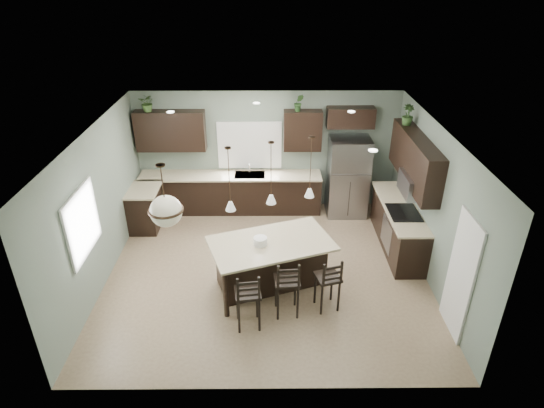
{
  "coord_description": "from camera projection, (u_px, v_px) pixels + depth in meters",
  "views": [
    {
      "loc": [
        0.05,
        -7.14,
        5.26
      ],
      "look_at": [
        0.1,
        0.4,
        1.25
      ],
      "focal_mm": 30.0,
      "sensor_mm": 36.0,
      "label": 1
    }
  ],
  "objects": [
    {
      "name": "plant_back_right",
      "position": [
        299.0,
        103.0,
        9.81
      ],
      "size": [
        0.21,
        0.18,
        0.38
      ],
      "primitive_type": "imported",
      "rotation": [
        0.0,
        0.0,
        -0.04
      ],
      "color": "#284C21",
      "rests_on": "back_upper_right"
    },
    {
      "name": "faucet",
      "position": [
        250.0,
        170.0,
        10.38
      ],
      "size": [
        0.02,
        0.02,
        0.28
      ],
      "primitive_type": "cylinder",
      "color": "silver",
      "rests_on": "back_countertop"
    },
    {
      "name": "ground",
      "position": [
        267.0,
        271.0,
        8.77
      ],
      "size": [
        6.0,
        6.0,
        0.0
      ],
      "primitive_type": "plane",
      "color": "#9E8466",
      "rests_on": "ground"
    },
    {
      "name": "bar_stool_left",
      "position": [
        248.0,
        299.0,
        7.21
      ],
      "size": [
        0.45,
        0.45,
        1.09
      ],
      "primitive_type": "cube",
      "rotation": [
        0.0,
        0.0,
        0.13
      ],
      "color": "black",
      "rests_on": "ground"
    },
    {
      "name": "back_upper_right",
      "position": [
        303.0,
        131.0,
        10.14
      ],
      "size": [
        0.85,
        0.34,
        0.9
      ],
      "primitive_type": "cube",
      "color": "black",
      "rests_on": "room_shell"
    },
    {
      "name": "plant_right_wall",
      "position": [
        408.0,
        115.0,
        8.98
      ],
      "size": [
        0.27,
        0.27,
        0.41
      ],
      "primitive_type": "imported",
      "rotation": [
        0.0,
        0.0,
        0.17
      ],
      "color": "#2E4F22",
      "rests_on": "right_upper_cabs"
    },
    {
      "name": "fridge_header",
      "position": [
        351.0,
        117.0,
        10.01
      ],
      "size": [
        1.05,
        0.34,
        0.45
      ],
      "primitive_type": "cube",
      "color": "black",
      "rests_on": "room_shell"
    },
    {
      "name": "right_upper_cabs",
      "position": [
        415.0,
        159.0,
        8.65
      ],
      "size": [
        0.34,
        2.35,
        0.9
      ],
      "primitive_type": "cube",
      "color": "black",
      "rests_on": "room_shell"
    },
    {
      "name": "chandelier",
      "position": [
        164.0,
        196.0,
        6.52
      ],
      "size": [
        0.52,
        0.52,
        0.99
      ],
      "primitive_type": null,
      "color": "beige",
      "rests_on": "room_shell"
    },
    {
      "name": "pendant_left",
      "position": [
        229.0,
        180.0,
        7.13
      ],
      "size": [
        0.17,
        0.17,
        1.1
      ],
      "primitive_type": null,
      "color": "silver",
      "rests_on": "room_shell"
    },
    {
      "name": "serving_dish",
      "position": [
        260.0,
        241.0,
        7.87
      ],
      "size": [
        0.24,
        0.24,
        0.14
      ],
      "primitive_type": "cylinder",
      "color": "white",
      "rests_on": "kitchen_island"
    },
    {
      "name": "refrigerator",
      "position": [
        348.0,
        177.0,
        10.39
      ],
      "size": [
        0.9,
        0.74,
        1.85
      ],
      "primitive_type": "cube",
      "color": "gray",
      "rests_on": "ground"
    },
    {
      "name": "sink_inset",
      "position": [
        250.0,
        175.0,
        10.48
      ],
      "size": [
        0.7,
        0.45,
        0.01
      ],
      "primitive_type": "cube",
      "color": "gray",
      "rests_on": "back_countertop"
    },
    {
      "name": "pendant_center",
      "position": [
        271.0,
        173.0,
        7.34
      ],
      "size": [
        0.17,
        0.17,
        1.1
      ],
      "primitive_type": null,
      "color": "silver",
      "rests_on": "room_shell"
    },
    {
      "name": "wall_oven_front",
      "position": [
        386.0,
        234.0,
        9.11
      ],
      "size": [
        0.01,
        0.72,
        0.6
      ],
      "primitive_type": "cube",
      "color": "gray",
      "rests_on": "right_lower_cabs"
    },
    {
      "name": "cooktop",
      "position": [
        404.0,
        213.0,
        8.88
      ],
      "size": [
        0.58,
        0.75,
        0.02
      ],
      "primitive_type": "cube",
      "color": "black",
      "rests_on": "right_countertop"
    },
    {
      "name": "back_countertop",
      "position": [
        230.0,
        176.0,
        10.48
      ],
      "size": [
        4.2,
        0.66,
        0.04
      ],
      "primitive_type": "cube",
      "color": "beige",
      "rests_on": "back_lower_cabs"
    },
    {
      "name": "pendant_right",
      "position": [
        311.0,
        167.0,
        7.56
      ],
      "size": [
        0.17,
        0.17,
        1.1
      ],
      "primitive_type": null,
      "color": "white",
      "rests_on": "room_shell"
    },
    {
      "name": "bar_stool_center",
      "position": [
        287.0,
        286.0,
        7.48
      ],
      "size": [
        0.44,
        0.44,
        1.1
      ],
      "primitive_type": "cube",
      "rotation": [
        0.0,
        0.0,
        0.08
      ],
      "color": "black",
      "rests_on": "ground"
    },
    {
      "name": "left_return_cabs",
      "position": [
        145.0,
        209.0,
        10.05
      ],
      "size": [
        0.6,
        0.9,
        0.9
      ],
      "primitive_type": "cube",
      "color": "black",
      "rests_on": "ground"
    },
    {
      "name": "room_shell",
      "position": [
        266.0,
        192.0,
        7.98
      ],
      "size": [
        6.0,
        6.0,
        6.0
      ],
      "color": "slate",
      "rests_on": "ground"
    },
    {
      "name": "right_lower_cabs",
      "position": [
        398.0,
        227.0,
        9.35
      ],
      "size": [
        0.6,
        2.35,
        0.9
      ],
      "primitive_type": "cube",
      "color": "black",
      "rests_on": "ground"
    },
    {
      "name": "back_lower_cabs",
      "position": [
        231.0,
        193.0,
        10.72
      ],
      "size": [
        4.2,
        0.6,
        0.9
      ],
      "primitive_type": "cube",
      "color": "black",
      "rests_on": "ground"
    },
    {
      "name": "bar_stool_right",
      "position": [
        327.0,
        283.0,
        7.61
      ],
      "size": [
        0.48,
        0.48,
        1.04
      ],
      "primitive_type": "cube",
      "rotation": [
        0.0,
        0.0,
        0.28
      ],
      "color": "black",
      "rests_on": "ground"
    },
    {
      "name": "microwave",
      "position": [
        413.0,
        185.0,
        8.59
      ],
      "size": [
        0.4,
        0.75,
        0.4
      ],
      "primitive_type": "cube",
      "color": "gray",
      "rests_on": "right_upper_cabs"
    },
    {
      "name": "window_left",
      "position": [
        82.0,
        223.0,
        7.32
      ],
      "size": [
        0.02,
        1.1,
        1.0
      ],
      "primitive_type": "cube",
      "color": "white",
      "rests_on": "room_shell"
    },
    {
      "name": "right_countertop",
      "position": [
        400.0,
        207.0,
        9.13
      ],
      "size": [
        0.66,
        2.35,
        0.04
      ],
      "primitive_type": "cube",
      "color": "beige",
      "rests_on": "right_lower_cabs"
    },
    {
      "name": "pantry_door",
      "position": [
        461.0,
        276.0,
        6.95
      ],
      "size": [
        0.04,
        0.82,
        2.04
      ],
      "primitive_type": "cube",
      "color": "white",
      "rests_on": "ground"
    },
    {
      "name": "kitchen_island",
      "position": [
        271.0,
        264.0,
        8.18
      ],
      "size": [
        2.39,
        1.84,
        0.92
      ],
      "primitive_type": "cube",
      "rotation": [
        0.0,
        0.0,
        0.34
      ],
      "color": "black",
      "rests_on": "ground"
    },
    {
      "name": "left_return_countertop",
      "position": [
        143.0,
        190.0,
        9.83
      ],
      "size": [
        0.66,
        0.96,
        0.04
      ],
      "primitive_type": "cube",
      "color": "beige",
      "rests_on": "left_return_cabs"
    },
    {
      "name": "plant_back_left",
      "position": [
        148.0,
        103.0,
        9.79
      ],
      "size": [
        0.39,
        0.35,
        0.39
      ],
      "primitive_type": "imported",
      "rotation": [
        0.0,
        0.0,
        -0.14
      ],
      "color": "#365625",
      "rests_on": "back_upper_left"
    },
    {
      "name": "window_back",
      "position": [
        250.0,
        145.0,
        10.46
      ],
      "size": [
        1.35,
        0.02,
        1.0
      ],
      "primitive_type": "cube",
      "color": "white",
      "rests_on": "room_shell"
    },
    {
      "name": "back_upper_left",
      "position": [
        171.0,
        131.0,
        10.12
      ],
      "size": [
        1.55,
        0.34,
        0.9
      ],
      "primitive_type": "cube",
      "color": "black",
      "rests_on": "room_shell"
    }
  ]
}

